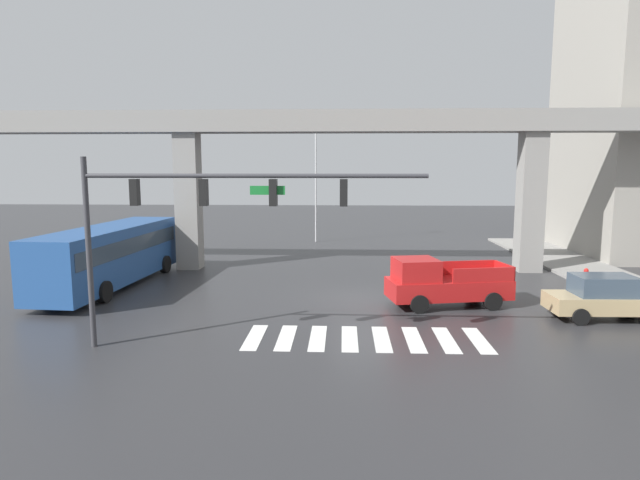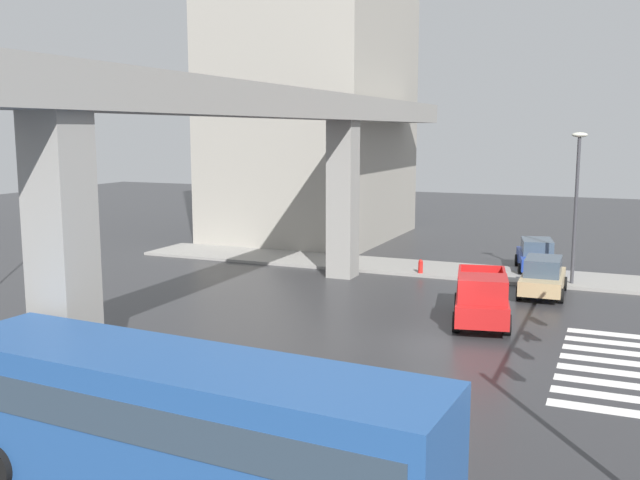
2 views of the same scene
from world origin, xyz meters
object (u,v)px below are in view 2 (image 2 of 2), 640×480
Objects in this scene: city_bus at (179,420)px; sedan_blue at (536,255)px; sedan_tan at (543,276)px; street_lamp_near_corner at (577,190)px; pickup_truck at (482,299)px; fire_hydrant at (421,268)px.

sedan_blue is at bearing -8.01° from city_bus.
street_lamp_near_corner is at bearing -24.17° from sedan_tan.
pickup_truck is 15.95m from city_bus.
pickup_truck reaches higher than sedan_blue.
fire_hydrant is at bearing 71.65° from sedan_tan.
city_bus is 2.40× the size of sedan_blue.
street_lamp_near_corner reaches higher than pickup_truck.
pickup_truck is 9.56m from street_lamp_near_corner.
city_bus is 1.51× the size of street_lamp_near_corner.
sedan_tan and sedan_blue have the same top height.
pickup_truck is at bearing 176.25° from sedan_blue.
sedan_blue is at bearing -56.67° from fire_hydrant.
street_lamp_near_corner is at bearing -13.54° from city_bus.
city_bus is at bearing 171.99° from sedan_blue.
pickup_truck is at bearing 162.06° from street_lamp_near_corner.
sedan_tan is 0.95× the size of sedan_blue.
fire_hydrant is at bearing 123.33° from sedan_blue.
pickup_truck is at bearing 164.74° from sedan_tan.
sedan_blue is 6.33m from fire_hydrant.
sedan_blue is at bearing 32.80° from street_lamp_near_corner.
street_lamp_near_corner reaches higher than city_bus.
sedan_tan is at bearing -170.91° from sedan_blue.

